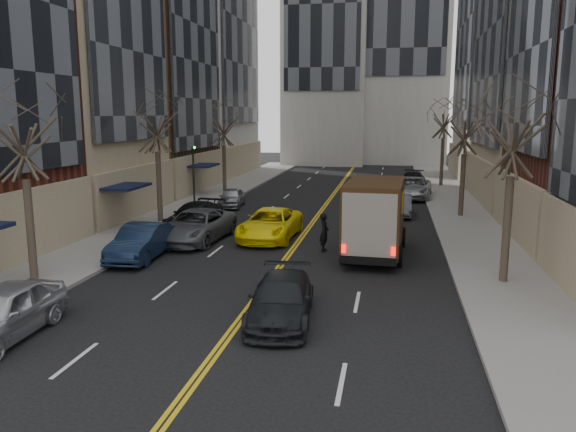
# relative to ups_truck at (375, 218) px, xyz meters

# --- Properties ---
(ground) EXTENTS (160.00, 160.00, 0.00)m
(ground) POSITION_rel_ups_truck_xyz_m (-3.86, -14.57, -1.75)
(ground) COLOR black
(ground) RESTS_ON ground
(sidewalk_left) EXTENTS (4.00, 66.00, 0.15)m
(sidewalk_left) POSITION_rel_ups_truck_xyz_m (-12.86, 12.43, -1.67)
(sidewalk_left) COLOR slate
(sidewalk_left) RESTS_ON ground
(sidewalk_right) EXTENTS (4.00, 66.00, 0.15)m
(sidewalk_right) POSITION_rel_ups_truck_xyz_m (5.14, 12.43, -1.67)
(sidewalk_right) COLOR slate
(sidewalk_right) RESTS_ON ground
(tree_lf_near) EXTENTS (3.20, 3.20, 8.41)m
(tree_lf_near) POSITION_rel_ups_truck_xyz_m (-12.66, -6.57, 4.49)
(tree_lf_near) COLOR #382D23
(tree_lf_near) RESTS_ON sidewalk_left
(tree_lf_mid) EXTENTS (3.20, 3.20, 8.91)m
(tree_lf_mid) POSITION_rel_ups_truck_xyz_m (-12.66, 5.43, 4.85)
(tree_lf_mid) COLOR #382D23
(tree_lf_mid) RESTS_ON sidewalk_left
(tree_lf_far) EXTENTS (3.20, 3.20, 8.12)m
(tree_lf_far) POSITION_rel_ups_truck_xyz_m (-12.66, 18.43, 4.28)
(tree_lf_far) COLOR #382D23
(tree_lf_far) RESTS_ON sidewalk_left
(tree_rt_near) EXTENTS (3.20, 3.20, 8.71)m
(tree_rt_near) POSITION_rel_ups_truck_xyz_m (4.94, -3.57, 4.70)
(tree_rt_near) COLOR #382D23
(tree_rt_near) RESTS_ON sidewalk_right
(tree_rt_mid) EXTENTS (3.20, 3.20, 8.32)m
(tree_rt_mid) POSITION_rel_ups_truck_xyz_m (4.94, 10.43, 4.42)
(tree_rt_mid) COLOR #382D23
(tree_rt_mid) RESTS_ON sidewalk_right
(tree_rt_far) EXTENTS (3.20, 3.20, 9.11)m
(tree_rt_far) POSITION_rel_ups_truck_xyz_m (4.94, 25.43, 4.99)
(tree_rt_far) COLOR #382D23
(tree_rt_far) RESTS_ON sidewalk_right
(traffic_signal) EXTENTS (0.29, 0.26, 4.70)m
(traffic_signal) POSITION_rel_ups_truck_xyz_m (-11.25, 7.43, 1.07)
(traffic_signal) COLOR black
(traffic_signal) RESTS_ON sidewalk_left
(ups_truck) EXTENTS (2.85, 6.45, 3.47)m
(ups_truck) POSITION_rel_ups_truck_xyz_m (0.00, 0.00, 0.00)
(ups_truck) COLOR black
(ups_truck) RESTS_ON ground
(observer_sedan) EXTENTS (2.32, 4.84, 1.36)m
(observer_sedan) POSITION_rel_ups_truck_xyz_m (-2.60, -8.76, -1.07)
(observer_sedan) COLOR black
(observer_sedan) RESTS_ON ground
(taxi) EXTENTS (2.72, 5.61, 1.54)m
(taxi) POSITION_rel_ups_truck_xyz_m (-5.40, 2.49, -0.98)
(taxi) COLOR #FFE50A
(taxi) RESTS_ON ground
(pedestrian) EXTENTS (0.48, 0.69, 1.82)m
(pedestrian) POSITION_rel_ups_truck_xyz_m (-2.34, 0.39, -0.84)
(pedestrian) COLOR black
(pedestrian) RESTS_ON ground
(parked_lf_a) EXTENTS (2.01, 4.67, 1.57)m
(parked_lf_a) POSITION_rel_ups_truck_xyz_m (-10.16, -11.63, -0.96)
(parked_lf_a) COLOR #B1B3B9
(parked_lf_a) RESTS_ON ground
(parked_lf_b) EXTENTS (1.82, 4.73, 1.54)m
(parked_lf_b) POSITION_rel_ups_truck_xyz_m (-10.16, -2.48, -0.98)
(parked_lf_b) COLOR #0F1B31
(parked_lf_b) RESTS_ON ground
(parked_lf_c) EXTENTS (3.03, 5.89, 1.59)m
(parked_lf_c) POSITION_rel_ups_truck_xyz_m (-8.96, 1.27, -0.96)
(parked_lf_c) COLOR #515559
(parked_lf_c) RESTS_ON ground
(parked_lf_d) EXTENTS (2.63, 5.15, 1.43)m
(parked_lf_d) POSITION_rel_ups_truck_xyz_m (-10.15, 4.30, -1.03)
(parked_lf_d) COLOR black
(parked_lf_d) RESTS_ON ground
(parked_lf_e) EXTENTS (1.95, 3.95, 1.29)m
(parked_lf_e) POSITION_rel_ups_truck_xyz_m (-10.16, 11.83, -1.10)
(parked_lf_e) COLOR #95989C
(parked_lf_e) RESTS_ON ground
(parked_rt_a) EXTENTS (1.48, 4.08, 1.34)m
(parked_rt_a) POSITION_rel_ups_truck_xyz_m (1.24, 10.54, -1.08)
(parked_rt_a) COLOR #4F5157
(parked_rt_a) RESTS_ON ground
(parked_rt_b) EXTENTS (3.12, 5.92, 1.59)m
(parked_rt_b) POSITION_rel_ups_truck_xyz_m (2.30, 18.24, -0.96)
(parked_rt_b) COLOR #B0B3B8
(parked_rt_b) RESTS_ON ground
(parked_rt_c) EXTENTS (2.45, 5.17, 1.46)m
(parked_rt_c) POSITION_rel_ups_truck_xyz_m (2.44, 23.84, -1.02)
(parked_rt_c) COLOR black
(parked_rt_c) RESTS_ON ground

